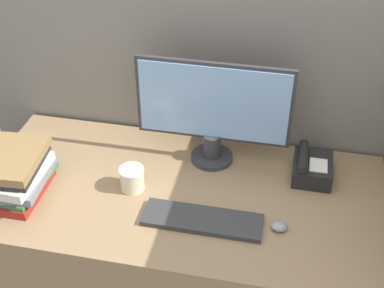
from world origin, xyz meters
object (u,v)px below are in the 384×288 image
object	(u,v)px
desk_telephone	(311,167)
coffee_cup	(132,179)
monitor	(213,112)
keyboard	(203,220)
book_stack	(14,174)
mouse	(279,226)

from	to	relation	value
desk_telephone	coffee_cup	bearing A→B (deg)	-162.08
monitor	coffee_cup	xyz separation A→B (m)	(-0.26, -0.24, -0.18)
keyboard	book_stack	xyz separation A→B (m)	(-0.72, 0.01, 0.08)
keyboard	mouse	size ratio (longest dim) A/B	7.38
mouse	coffee_cup	size ratio (longest dim) A/B	0.61
keyboard	desk_telephone	distance (m)	0.50
keyboard	coffee_cup	world-z (taller)	coffee_cup
monitor	desk_telephone	xyz separation A→B (m)	(0.40, -0.03, -0.19)
monitor	coffee_cup	bearing A→B (deg)	-137.26
mouse	desk_telephone	bearing A→B (deg)	72.77
book_stack	desk_telephone	distance (m)	1.13
book_stack	mouse	bearing A→B (deg)	0.37
monitor	coffee_cup	world-z (taller)	monitor
monitor	keyboard	xyz separation A→B (m)	(0.03, -0.37, -0.22)
monitor	keyboard	world-z (taller)	monitor
keyboard	book_stack	bearing A→B (deg)	178.97
monitor	mouse	size ratio (longest dim) A/B	10.48
keyboard	coffee_cup	distance (m)	0.32
keyboard	desk_telephone	xyz separation A→B (m)	(0.37, 0.34, 0.03)
book_stack	coffee_cup	bearing A→B (deg)	14.94
monitor	mouse	xyz separation A→B (m)	(0.30, -0.35, -0.21)
keyboard	mouse	distance (m)	0.27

